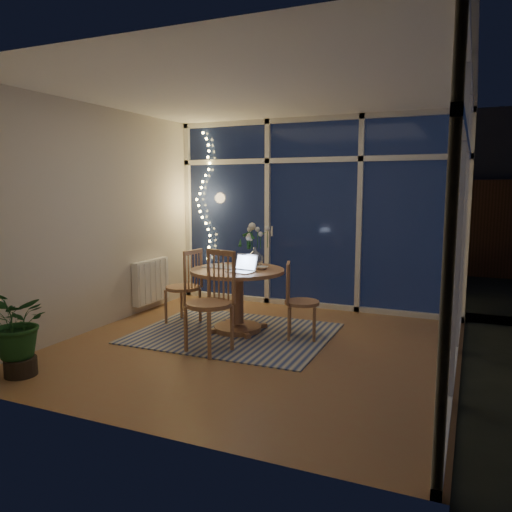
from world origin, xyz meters
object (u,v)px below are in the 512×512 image
dining_table (238,301)px  chair_right (302,301)px  laptop (241,263)px  chair_left (183,286)px  potted_plant (18,334)px  chair_front (209,302)px  flower_vase (255,257)px

dining_table → chair_right: (0.77, 0.04, 0.06)m
chair_right → laptop: bearing=90.7°
chair_left → potted_plant: chair_left is taller
dining_table → laptop: bearing=-54.1°
chair_front → dining_table: bearing=108.9°
potted_plant → chair_left: bearing=78.9°
chair_left → laptop: (0.90, -0.23, 0.37)m
chair_right → potted_plant: chair_right is taller
flower_vase → potted_plant: size_ratio=0.28×
dining_table → laptop: 0.52m
chair_front → potted_plant: chair_front is taller
chair_front → chair_right: bearing=63.4°
laptop → potted_plant: (-1.30, -1.83, -0.46)m
dining_table → chair_front: size_ratio=1.03×
dining_table → chair_right: bearing=2.6°
chair_front → laptop: bearing=97.6°
dining_table → potted_plant: potted_plant is taller
flower_vase → potted_plant: bearing=-118.8°
flower_vase → potted_plant: flower_vase is taller
chair_front → laptop: 0.67m
chair_left → potted_plant: 2.10m
dining_table → potted_plant: bearing=-120.3°
chair_left → flower_vase: size_ratio=4.46×
laptop → potted_plant: size_ratio=0.38×
laptop → flower_vase: (-0.04, 0.47, -0.00)m
chair_right → potted_plant: (-1.94, -2.04, -0.05)m
dining_table → chair_front: bearing=-86.4°
flower_vase → dining_table: bearing=-107.4°
chair_front → flower_vase: size_ratio=4.97×
chair_front → chair_left: bearing=150.2°
chair_left → chair_right: chair_left is taller
dining_table → chair_left: bearing=176.2°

